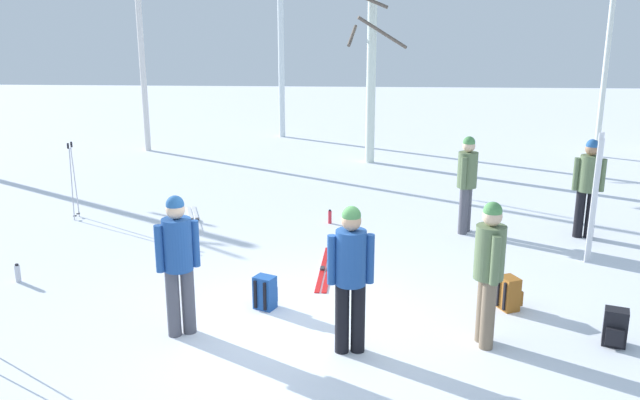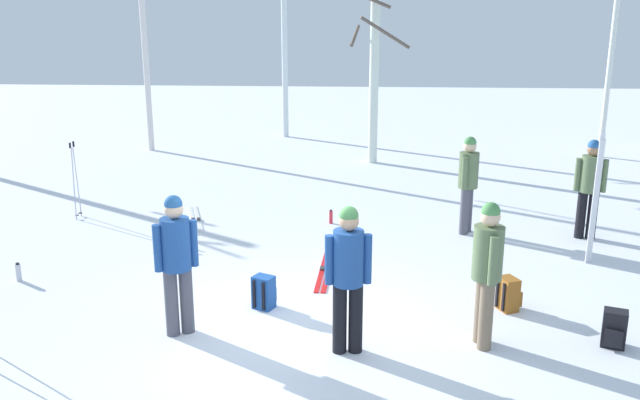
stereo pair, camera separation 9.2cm
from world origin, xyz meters
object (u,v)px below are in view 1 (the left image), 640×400
at_px(person_4, 178,257).
at_px(person_2, 588,182).
at_px(person_1, 351,270).
at_px(ski_pair_lying_0, 194,220).
at_px(backpack_2, 615,328).
at_px(backpack_1, 509,294).
at_px(water_bottle_0, 330,217).
at_px(ski_pair_planted_0, 594,199).
at_px(birch_tree_3, 371,58).
at_px(water_bottle_1, 18,273).
at_px(backpack_0, 265,293).
at_px(person_0, 489,265).
at_px(birch_tree_2, 281,17).
at_px(person_3, 467,178).
at_px(birch_tree_1, 139,6).
at_px(ski_pair_lying_1, 326,268).
at_px(birch_tree_4, 612,13).
at_px(ski_poles_1, 73,178).

bearing_deg(person_4, person_2, 33.98).
distance_m(person_1, person_4, 2.04).
height_order(ski_pair_lying_0, backpack_2, backpack_2).
bearing_deg(backpack_2, backpack_1, 137.24).
relative_size(person_4, water_bottle_0, 6.58).
xyz_separation_m(ski_pair_planted_0, birch_tree_3, (-3.32, 7.20, 1.69)).
relative_size(water_bottle_1, birch_tree_3, 0.05).
xyz_separation_m(ski_pair_lying_0, backpack_0, (1.88, -3.80, 0.20)).
xyz_separation_m(person_0, birch_tree_2, (-3.94, 13.88, 2.72)).
distance_m(backpack_0, water_bottle_0, 3.83).
bearing_deg(person_3, birch_tree_2, 114.21).
height_order(person_4, birch_tree_1, birch_tree_1).
xyz_separation_m(person_2, ski_pair_planted_0, (-0.31, -1.21, 0.03)).
bearing_deg(water_bottle_0, ski_pair_lying_0, 179.29).
relative_size(ski_pair_lying_0, birch_tree_1, 0.24).
bearing_deg(person_2, birch_tree_3, 121.18).
height_order(person_4, water_bottle_0, person_4).
bearing_deg(person_4, person_0, -0.86).
height_order(person_2, backpack_2, person_2).
relative_size(ski_pair_planted_0, birch_tree_3, 0.37).
xyz_separation_m(backpack_2, birch_tree_2, (-5.44, 13.81, 3.49)).
relative_size(ski_pair_lying_0, ski_pair_lying_1, 0.98).
height_order(backpack_0, birch_tree_4, birch_tree_4).
bearing_deg(person_3, water_bottle_1, -157.98).
distance_m(person_0, person_1, 1.57).
bearing_deg(water_bottle_1, person_1, -20.37).
distance_m(ski_poles_1, birch_tree_1, 7.44).
xyz_separation_m(ski_pair_planted_0, backpack_0, (-4.77, -2.02, -0.79)).
height_order(person_4, ski_poles_1, person_4).
bearing_deg(ski_pair_lying_0, water_bottle_0, -0.71).
relative_size(person_3, birch_tree_3, 0.31).
bearing_deg(birch_tree_2, person_3, -65.79).
relative_size(water_bottle_0, water_bottle_1, 0.95).
bearing_deg(birch_tree_3, birch_tree_2, 125.51).
bearing_deg(backpack_1, person_3, 91.71).
height_order(backpack_2, water_bottle_1, backpack_2).
distance_m(ski_pair_lying_0, birch_tree_2, 9.97).
relative_size(ski_pair_lying_1, birch_tree_4, 0.26).
distance_m(person_3, birch_tree_2, 10.93).
bearing_deg(backpack_2, water_bottle_0, 127.60).
bearing_deg(person_2, ski_pair_lying_1, -157.66).
relative_size(ski_pair_lying_1, water_bottle_0, 7.17).
distance_m(person_4, water_bottle_0, 4.90).
distance_m(backpack_1, birch_tree_2, 14.06).
relative_size(person_1, birch_tree_1, 0.22).
xyz_separation_m(ski_poles_1, water_bottle_0, (4.80, -0.03, -0.65)).
xyz_separation_m(person_1, backpack_2, (3.05, 0.33, -0.77)).
distance_m(backpack_0, birch_tree_4, 13.45).
xyz_separation_m(ski_pair_lying_0, water_bottle_0, (2.54, -0.03, 0.11)).
bearing_deg(person_2, ski_pair_planted_0, -104.14).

